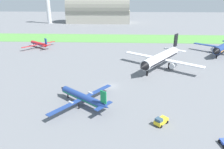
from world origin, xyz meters
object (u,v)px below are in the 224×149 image
(airplane_parked_jet_far, at_px, (224,47))
(airplane_taxiing_turboprop, at_px, (39,44))
(airplane_foreground_turboprop, at_px, (83,97))
(airplane_midfield_jet, at_px, (161,58))
(pushback_tug_midfield, at_px, (161,121))
(control_tower, at_px, (47,0))

(airplane_parked_jet_far, distance_m, airplane_taxiing_turboprop, 98.60)
(airplane_parked_jet_far, bearing_deg, airplane_foreground_turboprop, -8.54)
(airplane_midfield_jet, relative_size, airplane_parked_jet_far, 1.16)
(pushback_tug_midfield, bearing_deg, control_tower, -110.26)
(airplane_parked_jet_far, relative_size, pushback_tug_midfield, 6.56)
(airplane_foreground_turboprop, height_order, airplane_parked_jet_far, airplane_parked_jet_far)
(airplane_taxiing_turboprop, bearing_deg, airplane_foreground_turboprop, 157.37)
(airplane_midfield_jet, height_order, airplane_foreground_turboprop, airplane_midfield_jet)
(airplane_foreground_turboprop, bearing_deg, control_tower, -31.24)
(airplane_midfield_jet, relative_size, airplane_foreground_turboprop, 1.58)
(airplane_foreground_turboprop, bearing_deg, airplane_midfield_jet, -92.57)
(airplane_taxiing_turboprop, bearing_deg, control_tower, -37.25)
(airplane_taxiing_turboprop, distance_m, pushback_tug_midfield, 90.20)
(airplane_foreground_turboprop, distance_m, airplane_parked_jet_far, 81.94)
(airplane_parked_jet_far, xyz_separation_m, pushback_tug_midfield, (-42.08, -61.71, -2.97))
(airplane_taxiing_turboprop, height_order, pushback_tug_midfield, airplane_taxiing_turboprop)
(airplane_midfield_jet, relative_size, pushback_tug_midfield, 7.63)
(airplane_foreground_turboprop, bearing_deg, airplane_taxiing_turboprop, -22.50)
(airplane_foreground_turboprop, height_order, airplane_taxiing_turboprop, airplane_foreground_turboprop)
(airplane_midfield_jet, height_order, pushback_tug_midfield, airplane_midfield_jet)
(airplane_parked_jet_far, distance_m, pushback_tug_midfield, 74.75)
(control_tower, bearing_deg, airplane_parked_jet_far, -41.49)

